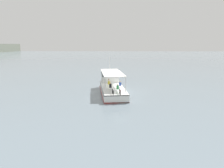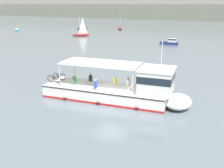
% 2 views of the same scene
% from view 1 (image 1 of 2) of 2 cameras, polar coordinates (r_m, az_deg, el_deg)
% --- Properties ---
extents(ground_plane, '(400.00, 400.00, 0.00)m').
position_cam_1_polar(ground_plane, '(32.82, 1.93, -2.25)').
color(ground_plane, slate).
extents(ferry_main, '(13.03, 5.05, 5.32)m').
position_cam_1_polar(ferry_main, '(33.11, -0.17, -0.33)').
color(ferry_main, white).
rests_on(ferry_main, ground).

